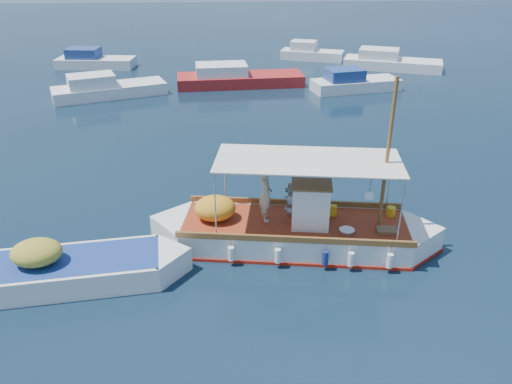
{
  "coord_description": "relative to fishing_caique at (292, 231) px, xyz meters",
  "views": [
    {
      "loc": [
        -2.42,
        -15.4,
        9.46
      ],
      "look_at": [
        -1.39,
        0.0,
        1.74
      ],
      "focal_mm": 35.0,
      "sensor_mm": 36.0,
      "label": 1
    }
  ],
  "objects": [
    {
      "name": "fishing_caique",
      "position": [
        0.0,
        0.0,
        0.0
      ],
      "size": [
        10.01,
        3.84,
        6.17
      ],
      "rotation": [
        0.0,
        0.0,
        -0.15
      ],
      "color": "white",
      "rests_on": "ground"
    },
    {
      "name": "bg_boat_ne",
      "position": [
        7.01,
        19.93,
        -0.06
      ],
      "size": [
        6.5,
        3.35,
        1.8
      ],
      "rotation": [
        0.0,
        0.0,
        0.19
      ],
      "color": "silver",
      "rests_on": "ground"
    },
    {
      "name": "dinghy",
      "position": [
        -7.12,
        -1.66,
        -0.17
      ],
      "size": [
        7.29,
        2.66,
        1.79
      ],
      "rotation": [
        0.0,
        0.0,
        0.11
      ],
      "color": "white",
      "rests_on": "ground"
    },
    {
      "name": "bg_boat_n",
      "position": [
        -1.24,
        21.96,
        -0.06
      ],
      "size": [
        9.37,
        3.41,
        1.8
      ],
      "rotation": [
        0.0,
        0.0,
        0.07
      ],
      "color": "#A91D1C",
      "rests_on": "ground"
    },
    {
      "name": "ground",
      "position": [
        0.17,
        0.73,
        -0.55
      ],
      "size": [
        160.0,
        160.0,
        0.0
      ],
      "primitive_type": "plane",
      "color": "black",
      "rests_on": "ground"
    },
    {
      "name": "bg_boat_far_n",
      "position": [
        5.73,
        30.76,
        -0.06
      ],
      "size": [
        5.86,
        3.75,
        1.8
      ],
      "rotation": [
        0.0,
        0.0,
        -0.35
      ],
      "color": "silver",
      "rests_on": "ground"
    },
    {
      "name": "bg_boat_far_w",
      "position": [
        -13.11,
        28.76,
        -0.06
      ],
      "size": [
        6.61,
        2.97,
        1.8
      ],
      "rotation": [
        0.0,
        0.0,
        -0.11
      ],
      "color": "silver",
      "rests_on": "ground"
    },
    {
      "name": "bg_boat_nw",
      "position": [
        -10.22,
        19.5,
        -0.06
      ],
      "size": [
        7.85,
        4.86,
        1.8
      ],
      "rotation": [
        0.0,
        0.0,
        0.36
      ],
      "color": "silver",
      "rests_on": "ground"
    },
    {
      "name": "bg_boat_e",
      "position": [
        11.71,
        26.59,
        -0.06
      ],
      "size": [
        8.29,
        5.26,
        1.8
      ],
      "rotation": [
        0.0,
        0.0,
        -0.37
      ],
      "color": "silver",
      "rests_on": "ground"
    }
  ]
}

